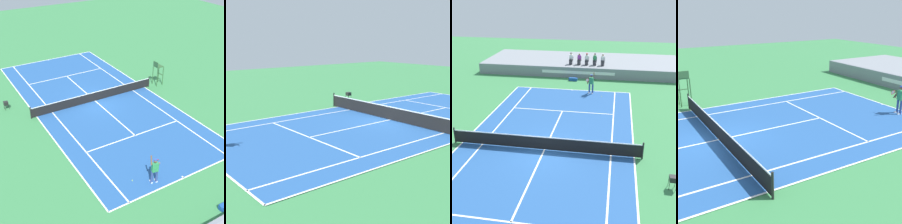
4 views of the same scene
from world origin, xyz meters
The scene contains 7 objects.
ground_plane centered at (0.00, 0.00, 0.00)m, with size 80.00×80.00×0.00m, color #387F47.
court centered at (0.00, 0.00, 0.01)m, with size 11.08×23.88×0.03m.
net centered at (0.00, 0.00, 0.52)m, with size 11.98×0.10×1.07m.
tennis_player centered at (1.86, 11.21, 0.99)m, with size 0.83×0.61×2.08m.
tennis_ball centered at (2.94, 10.45, 0.03)m, with size 0.07×0.07×0.07m, color #D1E533.
umpire_chair centered at (-6.94, 0.00, 1.56)m, with size 0.77×0.77×2.44m.
ball_hopper centered at (7.27, -2.65, 0.57)m, with size 0.36×0.36×0.70m.
Camera 1 is at (11.75, 22.86, 13.83)m, focal length 51.70 mm.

